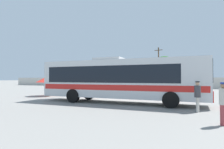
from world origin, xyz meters
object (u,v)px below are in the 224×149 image
object	(u,v)px
vendor_umbrella_near_gate_red	(48,79)
utility_pole_near	(159,66)
coach_bus_silver_red	(118,79)
passenger_waiting_on_apron	(224,101)
parked_car_leftmost_white	(87,84)
attendant_by_bus_door	(198,95)
roadside_tree_midright	(164,66)
roadside_tree_left	(96,68)
roadside_tree_midleft	(141,70)
parked_car_second_grey	(115,84)

from	to	relation	value
vendor_umbrella_near_gate_red	utility_pole_near	distance (m)	27.33
coach_bus_silver_red	passenger_waiting_on_apron	size ratio (longest dim) A/B	7.30
passenger_waiting_on_apron	parked_car_leftmost_white	xyz separation A→B (m)	(-22.77, 26.18, -0.21)
attendant_by_bus_door	roadside_tree_midright	distance (m)	34.23
vendor_umbrella_near_gate_red	coach_bus_silver_red	bearing A→B (deg)	-13.82
roadside_tree_left	roadside_tree_midleft	bearing A→B (deg)	5.86
vendor_umbrella_near_gate_red	utility_pole_near	bearing A→B (deg)	76.65
passenger_waiting_on_apron	parked_car_second_grey	world-z (taller)	passenger_waiting_on_apron
passenger_waiting_on_apron	coach_bus_silver_red	bearing A→B (deg)	143.64
passenger_waiting_on_apron	parked_car_leftmost_white	world-z (taller)	passenger_waiting_on_apron
attendant_by_bus_door	parked_car_second_grey	distance (m)	28.71
passenger_waiting_on_apron	parked_car_second_grey	xyz separation A→B (m)	(-16.69, 26.94, -0.17)
attendant_by_bus_door	utility_pole_near	size ratio (longest dim) A/B	0.20
coach_bus_silver_red	vendor_umbrella_near_gate_red	bearing A→B (deg)	166.18
attendant_by_bus_door	roadside_tree_left	distance (m)	41.19
roadside_tree_midright	parked_car_second_grey	bearing A→B (deg)	-131.79
coach_bus_silver_red	attendant_by_bus_door	bearing A→B (deg)	-19.37
attendant_by_bus_door	parked_car_leftmost_white	distance (m)	31.88
passenger_waiting_on_apron	roadside_tree_midleft	distance (m)	39.48
parked_car_second_grey	utility_pole_near	bearing A→B (deg)	41.75
attendant_by_bus_door	vendor_umbrella_near_gate_red	world-z (taller)	vendor_umbrella_near_gate_red
parked_car_leftmost_white	utility_pole_near	xyz separation A→B (m)	(13.45, 7.34, 3.68)
vendor_umbrella_near_gate_red	parked_car_leftmost_white	world-z (taller)	vendor_umbrella_near_gate_red
roadside_tree_left	coach_bus_silver_red	bearing A→B (deg)	-57.98
roadside_tree_left	parked_car_leftmost_white	bearing A→B (deg)	-72.13
roadside_tree_midright	roadside_tree_midleft	bearing A→B (deg)	172.78
vendor_umbrella_near_gate_red	roadside_tree_midleft	bearing A→B (deg)	87.07
passenger_waiting_on_apron	parked_car_second_grey	distance (m)	31.69
parked_car_leftmost_white	utility_pole_near	world-z (taller)	utility_pole_near
attendant_by_bus_door	parked_car_second_grey	world-z (taller)	attendant_by_bus_door
parked_car_second_grey	coach_bus_silver_red	bearing A→B (deg)	-65.42
attendant_by_bus_door	roadside_tree_midleft	world-z (taller)	roadside_tree_midleft
passenger_waiting_on_apron	vendor_umbrella_near_gate_red	xyz separation A→B (m)	(-15.59, 7.06, 0.78)
parked_car_leftmost_white	roadside_tree_midright	size ratio (longest dim) A/B	0.62
coach_bus_silver_red	vendor_umbrella_near_gate_red	xyz separation A→B (m)	(-9.01, 2.22, -0.09)
passenger_waiting_on_apron	roadside_tree_midright	bearing A→B (deg)	103.29
parked_car_leftmost_white	coach_bus_silver_red	bearing A→B (deg)	-52.81
vendor_umbrella_near_gate_red	parked_car_second_grey	bearing A→B (deg)	93.14
vendor_umbrella_near_gate_red	parked_car_second_grey	size ratio (longest dim) A/B	0.60
coach_bus_silver_red	roadside_tree_midleft	size ratio (longest dim) A/B	2.32
vendor_umbrella_near_gate_red	parked_car_second_grey	distance (m)	19.93
parked_car_leftmost_white	roadside_tree_left	size ratio (longest dim) A/B	0.68
vendor_umbrella_near_gate_red	utility_pole_near	size ratio (longest dim) A/B	0.29
coach_bus_silver_red	vendor_umbrella_near_gate_red	world-z (taller)	coach_bus_silver_red
coach_bus_silver_red	roadside_tree_midleft	bearing A→B (deg)	103.21
roadside_tree_midright	utility_pole_near	bearing A→B (deg)	-107.28
parked_car_second_grey	roadside_tree_left	world-z (taller)	roadside_tree_left
parked_car_second_grey	roadside_tree_midleft	size ratio (longest dim) A/B	0.77
passenger_waiting_on_apron	utility_pole_near	size ratio (longest dim) A/B	0.20
coach_bus_silver_red	attendant_by_bus_door	size ratio (longest dim) A/B	7.31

